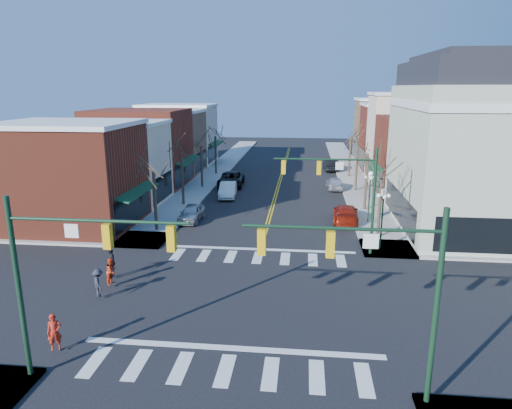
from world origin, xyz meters
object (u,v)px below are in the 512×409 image
(pedestrian_red_a, at_px, (54,332))
(victorian_corner, at_px, (485,144))
(car_right_near, at_px, (346,213))
(car_left_near, at_px, (191,213))
(car_left_far, at_px, (231,179))
(lamppost_midblock, at_px, (370,188))
(pedestrian_red_b, at_px, (112,271))
(pedestrian_dark_b, at_px, (98,283))
(pedestrian_dark_a, at_px, (111,262))
(lamppost_corner, at_px, (383,209))
(car_right_mid, at_px, (335,183))
(car_left_mid, at_px, (228,190))
(car_right_far, at_px, (331,165))

(pedestrian_red_a, bearing_deg, victorian_corner, 11.70)
(car_right_near, bearing_deg, car_left_near, 9.08)
(car_left_far, height_order, car_right_near, car_left_far)
(lamppost_midblock, bearing_deg, car_left_far, 135.99)
(pedestrian_red_a, height_order, pedestrian_red_b, pedestrian_red_a)
(car_left_near, height_order, pedestrian_red_a, pedestrian_red_a)
(car_left_far, xyz_separation_m, pedestrian_dark_b, (-2.40, -28.73, 0.11))
(car_left_near, bearing_deg, pedestrian_dark_a, -96.78)
(car_left_near, height_order, pedestrian_red_b, pedestrian_red_b)
(pedestrian_red_b, distance_m, pedestrian_dark_a, 1.18)
(victorian_corner, relative_size, pedestrian_red_a, 8.92)
(pedestrian_dark_b, bearing_deg, lamppost_corner, -95.57)
(lamppost_midblock, bearing_deg, pedestrian_red_a, -126.83)
(car_right_mid, height_order, pedestrian_dark_a, pedestrian_dark_a)
(pedestrian_dark_b, bearing_deg, car_left_mid, -42.61)
(lamppost_corner, xyz_separation_m, car_left_mid, (-13.00, 14.36, -2.21))
(car_left_far, height_order, car_right_mid, car_left_far)
(lamppost_corner, height_order, car_left_mid, lamppost_corner)
(lamppost_midblock, xyz_separation_m, car_left_mid, (-13.00, 7.86, -2.21))
(car_left_far, bearing_deg, car_left_mid, -86.99)
(victorian_corner, height_order, pedestrian_dark_b, victorian_corner)
(car_left_near, xyz_separation_m, car_left_far, (1.10, 13.97, 0.11))
(car_right_mid, bearing_deg, car_left_mid, 21.23)
(pedestrian_dark_a, bearing_deg, lamppost_corner, 79.75)
(car_left_far, distance_m, pedestrian_dark_a, 26.21)
(pedestrian_dark_a, distance_m, pedestrian_dark_b, 2.70)
(car_right_mid, xyz_separation_m, pedestrian_red_b, (-13.88, -26.74, 0.22))
(car_left_mid, relative_size, pedestrian_dark_b, 2.98)
(car_left_near, distance_m, car_right_mid, 18.54)
(victorian_corner, relative_size, car_left_far, 2.48)
(car_right_far, bearing_deg, car_right_mid, 84.69)
(car_right_near, distance_m, pedestrian_dark_b, 21.24)
(car_right_mid, height_order, pedestrian_red_b, pedestrian_red_b)
(lamppost_midblock, bearing_deg, pedestrian_dark_a, -141.42)
(car_left_far, distance_m, car_right_far, 16.33)
(lamppost_corner, height_order, car_left_far, lamppost_corner)
(car_left_mid, height_order, car_right_far, car_right_far)
(car_left_mid, bearing_deg, pedestrian_red_b, -102.33)
(lamppost_midblock, relative_size, car_right_mid, 1.07)
(pedestrian_red_a, distance_m, pedestrian_red_b, 6.61)
(car_left_near, bearing_deg, car_right_far, 64.53)
(car_right_mid, bearing_deg, car_right_near, 88.58)
(car_right_mid, relative_size, pedestrian_dark_b, 2.66)
(lamppost_corner, bearing_deg, victorian_corner, 35.86)
(car_left_far, relative_size, car_right_near, 1.15)
(car_right_far, bearing_deg, pedestrian_red_b, 65.48)
(car_left_far, bearing_deg, car_right_near, -50.14)
(car_left_near, bearing_deg, car_right_near, 6.35)
(car_left_mid, bearing_deg, car_right_far, 51.03)
(pedestrian_dark_b, bearing_deg, lamppost_midblock, -80.98)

